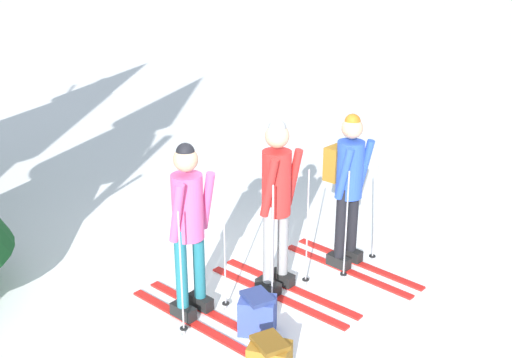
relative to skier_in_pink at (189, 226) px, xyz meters
The scene contains 5 objects.
ground_plane 1.16m from the skier_in_pink, ahead, with size 400.00×400.00×0.00m, color white.
skier_in_pink is the anchor object (origin of this frame).
skier_in_red 0.91m from the skier_in_pink, ahead, with size 0.90×1.67×1.77m.
skier_in_blue 1.83m from the skier_in_pink, ahead, with size 0.81×1.61×1.69m.
backpack_on_snow_beside 0.99m from the skier_in_pink, 52.00° to the right, with size 0.40×0.39×0.38m.
Camera 1 is at (-2.46, -4.65, 3.27)m, focal length 42.99 mm.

